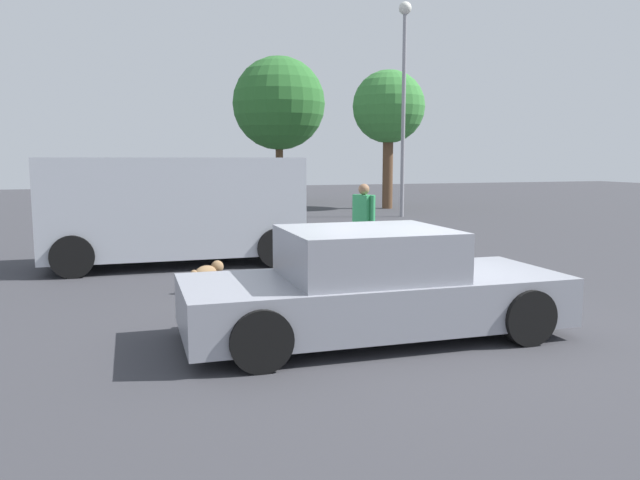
{
  "coord_description": "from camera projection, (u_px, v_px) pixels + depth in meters",
  "views": [
    {
      "loc": [
        -3.16,
        -6.62,
        2.09
      ],
      "look_at": [
        -0.28,
        1.94,
        0.9
      ],
      "focal_mm": 34.88,
      "sensor_mm": 36.0,
      "label": 1
    }
  ],
  "objects": [
    {
      "name": "dog",
      "position": [
        208.0,
        272.0,
        9.87
      ],
      "size": [
        0.57,
        0.5,
        0.45
      ],
      "rotation": [
        0.0,
        0.0,
        0.66
      ],
      "color": "olive",
      "rests_on": "ground_plane"
    },
    {
      "name": "ground_plane",
      "position": [
        393.0,
        333.0,
        7.49
      ],
      "size": [
        80.0,
        80.0,
        0.0
      ],
      "primitive_type": "plane",
      "color": "#38383D"
    },
    {
      "name": "tree_back_left",
      "position": [
        389.0,
        108.0,
        25.63
      ],
      "size": [
        2.99,
        2.99,
        5.71
      ],
      "color": "brown",
      "rests_on": "ground_plane"
    },
    {
      "name": "light_post_near",
      "position": [
        404.0,
        76.0,
        21.79
      ],
      "size": [
        0.44,
        0.44,
        7.47
      ],
      "color": "gray",
      "rests_on": "ground_plane"
    },
    {
      "name": "sedan_foreground",
      "position": [
        372.0,
        288.0,
        7.26
      ],
      "size": [
        4.5,
        1.94,
        1.28
      ],
      "rotation": [
        0.0,
        0.0,
        -0.03
      ],
      "color": "gray",
      "rests_on": "ground_plane"
    },
    {
      "name": "van_white",
      "position": [
        174.0,
        207.0,
        12.23
      ],
      "size": [
        4.91,
        2.21,
        2.1
      ],
      "rotation": [
        0.0,
        0.0,
        3.12
      ],
      "color": "#B2B7C1",
      "rests_on": "ground_plane"
    },
    {
      "name": "tree_back_center",
      "position": [
        279.0,
        104.0,
        29.27
      ],
      "size": [
        4.36,
        4.36,
        6.84
      ],
      "color": "brown",
      "rests_on": "ground_plane"
    },
    {
      "name": "pedestrian",
      "position": [
        364.0,
        217.0,
        12.28
      ],
      "size": [
        0.37,
        0.53,
        1.6
      ],
      "rotation": [
        0.0,
        0.0,
        0.39
      ],
      "color": "black",
      "rests_on": "ground_plane"
    }
  ]
}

